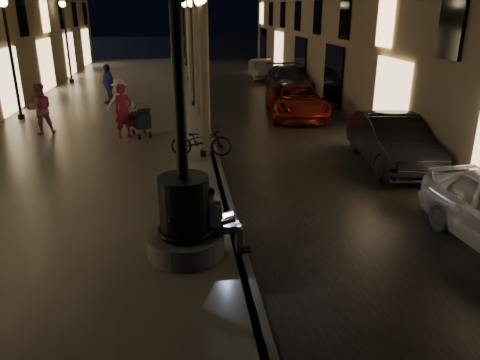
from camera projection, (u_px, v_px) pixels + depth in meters
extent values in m
plane|color=black|center=(202.00, 114.00, 20.89)|extent=(120.00, 120.00, 0.00)
cube|color=black|center=(268.00, 112.00, 21.26)|extent=(6.00, 45.00, 0.02)
cube|color=#66615A|center=(111.00, 114.00, 20.37)|extent=(8.00, 45.00, 0.20)
cube|color=#59595B|center=(202.00, 111.00, 20.86)|extent=(0.25, 45.00, 0.20)
cylinder|color=#59595B|center=(186.00, 244.00, 8.54)|extent=(1.40, 1.40, 0.40)
cylinder|color=black|center=(184.00, 206.00, 8.28)|extent=(0.90, 0.90, 1.10)
torus|color=black|center=(185.00, 229.00, 8.44)|extent=(1.04, 1.04, 0.10)
torus|color=black|center=(183.00, 185.00, 8.15)|extent=(0.89, 0.89, 0.09)
cylinder|color=black|center=(179.00, 84.00, 7.54)|extent=(0.20, 0.20, 3.20)
cube|color=tan|center=(216.00, 228.00, 8.51)|extent=(0.34, 0.22, 0.17)
cube|color=white|center=(212.00, 212.00, 8.40)|extent=(0.42, 0.24, 0.53)
sphere|color=tan|center=(210.00, 195.00, 8.27)|extent=(0.20, 0.20, 0.20)
sphere|color=black|center=(210.00, 193.00, 8.26)|extent=(0.20, 0.20, 0.20)
cube|color=tan|center=(228.00, 229.00, 8.46)|extent=(0.43, 0.12, 0.13)
cube|color=tan|center=(227.00, 225.00, 8.62)|extent=(0.43, 0.12, 0.13)
cube|color=tan|center=(240.00, 241.00, 8.57)|extent=(0.12, 0.11, 0.48)
cube|color=tan|center=(238.00, 237.00, 8.73)|extent=(0.12, 0.11, 0.48)
cube|color=black|center=(245.00, 251.00, 8.66)|extent=(0.24, 0.09, 0.03)
cube|color=black|center=(243.00, 247.00, 8.82)|extent=(0.24, 0.09, 0.03)
cube|color=black|center=(229.00, 224.00, 8.52)|extent=(0.22, 0.31, 0.02)
cube|color=black|center=(221.00, 219.00, 8.46)|extent=(0.08, 0.31, 0.20)
cube|color=#AFC5FA|center=(221.00, 219.00, 8.46)|extent=(0.06, 0.28, 0.17)
cylinder|color=#6B604C|center=(204.00, 73.00, 13.42)|extent=(0.28, 0.28, 5.00)
cylinder|color=#6B604C|center=(197.00, 52.00, 18.99)|extent=(0.28, 0.28, 5.10)
cylinder|color=#6B604C|center=(190.00, 44.00, 24.59)|extent=(0.28, 0.28, 4.90)
cylinder|color=#6B604C|center=(188.00, 35.00, 30.12)|extent=(0.28, 0.28, 5.20)
cylinder|color=black|center=(205.00, 153.00, 14.24)|extent=(0.28, 0.28, 0.20)
cylinder|color=black|center=(203.00, 83.00, 13.52)|extent=(0.12, 0.12, 4.40)
sphere|color=#FFD88C|center=(201.00, 0.00, 12.73)|extent=(0.36, 0.36, 0.36)
cylinder|color=black|center=(195.00, 103.00, 21.68)|extent=(0.28, 0.28, 0.20)
cylinder|color=black|center=(193.00, 56.00, 20.95)|extent=(0.12, 0.12, 4.40)
sphere|color=#FFD88C|center=(191.00, 3.00, 20.17)|extent=(0.36, 0.36, 0.36)
cylinder|color=black|center=(190.00, 78.00, 29.12)|extent=(0.28, 0.28, 0.20)
cylinder|color=black|center=(188.00, 43.00, 28.39)|extent=(0.12, 0.12, 4.40)
sphere|color=#FFD88C|center=(187.00, 4.00, 27.61)|extent=(0.36, 0.36, 0.36)
cylinder|color=black|center=(187.00, 64.00, 36.56)|extent=(0.28, 0.28, 0.20)
cylinder|color=black|center=(186.00, 36.00, 35.83)|extent=(0.12, 0.12, 4.40)
sphere|color=#FFD88C|center=(184.00, 5.00, 35.05)|extent=(0.36, 0.36, 0.36)
cone|color=black|center=(184.00, 1.00, 34.97)|extent=(0.30, 0.30, 0.22)
cylinder|color=black|center=(21.00, 117.00, 18.96)|extent=(0.28, 0.28, 0.20)
cylinder|color=black|center=(12.00, 64.00, 18.23)|extent=(0.12, 0.12, 4.40)
sphere|color=#FFD88C|center=(2.00, 2.00, 17.45)|extent=(0.36, 0.36, 0.36)
cylinder|color=black|center=(72.00, 81.00, 28.26)|extent=(0.28, 0.28, 0.20)
cylinder|color=black|center=(67.00, 45.00, 27.53)|extent=(0.12, 0.12, 4.40)
sphere|color=#FFD88C|center=(62.00, 4.00, 26.75)|extent=(0.36, 0.36, 0.36)
cube|color=black|center=(141.00, 120.00, 16.20)|extent=(0.74, 0.93, 0.48)
cube|color=black|center=(144.00, 113.00, 15.78)|extent=(0.47, 0.33, 0.31)
cylinder|color=black|center=(139.00, 136.00, 16.01)|extent=(0.12, 0.22, 0.21)
cylinder|color=black|center=(150.00, 135.00, 16.19)|extent=(0.12, 0.22, 0.21)
cylinder|color=black|center=(134.00, 132.00, 16.54)|extent=(0.12, 0.22, 0.21)
cylinder|color=black|center=(144.00, 131.00, 16.72)|extent=(0.12, 0.22, 0.21)
cylinder|color=black|center=(136.00, 106.00, 16.40)|extent=(0.21, 0.46, 0.30)
imported|color=black|center=(392.00, 141.00, 13.83)|extent=(2.01, 4.68, 1.50)
imported|color=maroon|center=(297.00, 101.00, 20.09)|extent=(2.68, 5.09, 1.37)
imported|color=#313136|center=(288.00, 80.00, 25.63)|extent=(2.14, 5.04, 1.45)
imported|color=gray|center=(261.00, 69.00, 31.05)|extent=(1.35, 3.74, 1.23)
imported|color=#AE2244|center=(124.00, 111.00, 16.02)|extent=(0.81, 0.74, 1.85)
imported|color=pink|center=(40.00, 109.00, 16.49)|extent=(1.05, 0.93, 1.79)
imported|color=white|center=(120.00, 101.00, 18.18)|extent=(1.25, 1.00, 1.69)
imported|color=navy|center=(108.00, 84.00, 21.72)|extent=(0.95, 1.14, 1.83)
imported|color=black|center=(201.00, 141.00, 14.11)|extent=(1.92, 0.90, 0.97)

